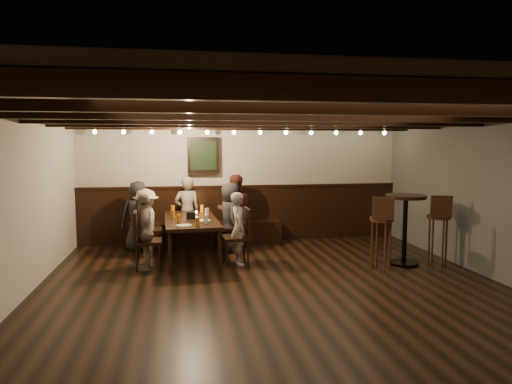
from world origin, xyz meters
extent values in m
plane|color=black|center=(0.00, 0.00, 0.00)|extent=(7.00, 7.00, 0.00)
plane|color=black|center=(0.00, 0.00, 2.40)|extent=(7.00, 7.00, 0.00)
plane|color=beige|center=(0.00, 3.50, 1.20)|extent=(6.50, 0.00, 6.50)
plane|color=#595956|center=(3.25, 0.00, 1.20)|extent=(0.00, 7.00, 7.00)
plane|color=beige|center=(-3.25, 0.00, 1.20)|extent=(0.00, 7.00, 7.00)
cube|color=black|center=(0.00, 3.46, 0.55)|extent=(6.50, 0.08, 1.10)
cube|color=black|center=(-0.80, 3.20, 0.23)|extent=(3.00, 0.45, 0.45)
cube|color=black|center=(-0.80, 3.40, 1.75)|extent=(0.62, 0.12, 0.72)
cube|color=black|center=(-0.80, 3.33, 1.75)|extent=(0.50, 0.02, 0.58)
cube|color=black|center=(0.00, -2.90, 2.31)|extent=(6.50, 0.10, 0.16)
cube|color=black|center=(0.00, -1.74, 2.31)|extent=(6.50, 0.10, 0.16)
cube|color=black|center=(0.00, -0.58, 2.31)|extent=(6.50, 0.10, 0.16)
cube|color=black|center=(0.00, 0.58, 2.31)|extent=(6.50, 0.10, 0.16)
cube|color=black|center=(0.00, 1.74, 2.31)|extent=(6.50, 0.10, 0.16)
cube|color=black|center=(0.00, 2.90, 2.31)|extent=(6.50, 0.10, 0.16)
sphere|color=#FFE099|center=(-2.75, 2.88, 2.19)|extent=(0.07, 0.07, 0.07)
sphere|color=#FFE099|center=(-1.38, 2.88, 2.19)|extent=(0.07, 0.07, 0.07)
sphere|color=#FFE099|center=(0.00, 2.88, 2.19)|extent=(0.07, 0.07, 0.07)
sphere|color=#FFE099|center=(1.38, 2.88, 2.19)|extent=(0.07, 0.07, 0.07)
sphere|color=#FFE099|center=(2.75, 2.88, 2.19)|extent=(0.07, 0.07, 0.07)
cube|color=black|center=(-1.09, 2.05, 0.69)|extent=(0.94, 1.94, 0.06)
cylinder|color=black|center=(-1.42, 1.14, 0.33)|extent=(0.06, 0.06, 0.66)
cylinder|color=black|center=(-1.50, 2.93, 0.33)|extent=(0.06, 0.06, 0.66)
cylinder|color=black|center=(-0.68, 1.17, 0.33)|extent=(0.06, 0.06, 0.66)
cylinder|color=black|center=(-0.76, 2.96, 0.33)|extent=(0.06, 0.06, 0.66)
cube|color=black|center=(-1.81, 2.47, 0.45)|extent=(0.46, 0.46, 0.05)
cube|color=black|center=(-2.01, 2.46, 0.72)|extent=(0.06, 0.44, 0.48)
cube|color=black|center=(-1.77, 1.57, 0.44)|extent=(0.44, 0.44, 0.05)
cube|color=black|center=(-1.96, 1.56, 0.70)|extent=(0.06, 0.43, 0.46)
cube|color=black|center=(-0.41, 2.53, 0.44)|extent=(0.45, 0.45, 0.05)
cube|color=black|center=(-0.22, 2.54, 0.70)|extent=(0.06, 0.43, 0.47)
cube|color=black|center=(-0.37, 1.63, 0.44)|extent=(0.44, 0.44, 0.05)
cube|color=black|center=(-0.18, 1.64, 0.70)|extent=(0.06, 0.43, 0.46)
imported|color=#262528|center=(-2.03, 2.91, 0.65)|extent=(0.65, 0.44, 1.30)
imported|color=gray|center=(-1.14, 3.10, 0.68)|extent=(0.51, 0.35, 1.36)
imported|color=maroon|center=(-0.23, 2.99, 0.70)|extent=(0.70, 0.56, 1.39)
imported|color=#B9AD9C|center=(-1.86, 2.47, 0.60)|extent=(0.48, 0.79, 1.19)
imported|color=gray|center=(-1.82, 1.57, 0.60)|extent=(0.33, 0.72, 1.21)
imported|color=#242527|center=(-0.36, 2.53, 0.64)|extent=(0.43, 0.64, 1.28)
imported|color=gray|center=(-0.32, 1.63, 0.60)|extent=(0.30, 0.45, 1.19)
cylinder|color=#BF7219|center=(-1.40, 2.74, 0.78)|extent=(0.07, 0.07, 0.14)
cylinder|color=#BF7219|center=(-0.87, 2.71, 0.78)|extent=(0.07, 0.07, 0.14)
cylinder|color=#BF7219|center=(-1.40, 2.14, 0.78)|extent=(0.07, 0.07, 0.14)
cylinder|color=silver|center=(-0.80, 2.26, 0.78)|extent=(0.07, 0.07, 0.14)
cylinder|color=#BF7219|center=(-1.29, 1.59, 0.78)|extent=(0.07, 0.07, 0.14)
cylinder|color=silver|center=(-0.87, 1.51, 0.78)|extent=(0.07, 0.07, 0.14)
cylinder|color=#BF7219|center=(-1.01, 1.25, 0.78)|extent=(0.07, 0.07, 0.14)
cylinder|color=white|center=(-1.21, 1.35, 0.72)|extent=(0.24, 0.24, 0.01)
cylinder|color=white|center=(-0.90, 1.76, 0.72)|extent=(0.24, 0.24, 0.01)
cube|color=black|center=(-1.09, 2.00, 0.77)|extent=(0.15, 0.10, 0.12)
cylinder|color=beige|center=(-0.99, 2.36, 0.74)|extent=(0.05, 0.05, 0.05)
cylinder|color=black|center=(2.35, 1.16, 0.02)|extent=(0.48, 0.48, 0.04)
cylinder|color=black|center=(2.35, 1.16, 0.56)|extent=(0.08, 0.08, 1.08)
cylinder|color=black|center=(2.35, 1.16, 1.12)|extent=(0.65, 0.65, 0.05)
cylinder|color=#3B2212|center=(1.85, 0.96, 0.80)|extent=(0.37, 0.37, 0.05)
cube|color=#3B2212|center=(1.79, 0.80, 0.99)|extent=(0.32, 0.14, 0.35)
cylinder|color=#3B2212|center=(2.85, 1.01, 0.80)|extent=(0.37, 0.37, 0.05)
cube|color=#3B2212|center=(2.79, 0.85, 0.99)|extent=(0.32, 0.14, 0.35)
camera|label=1|loc=(-1.25, -5.67, 1.97)|focal=32.00mm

